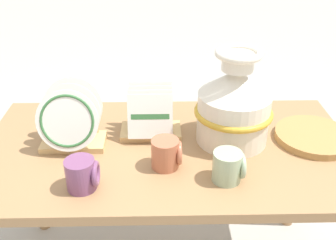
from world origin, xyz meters
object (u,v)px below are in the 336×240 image
ceramic_vase (234,104)px  mug_plum_glaze (82,174)px  dish_rack_round_plates (71,124)px  wicker_charger_stack (314,136)px  mug_terracotta_glaze (167,153)px  mug_sage_glaze (229,167)px  dish_rack_square_plates (151,120)px

ceramic_vase → mug_plum_glaze: (-0.50, -0.27, -0.10)m
mug_plum_glaze → dish_rack_round_plates: bearing=107.7°
ceramic_vase → mug_plum_glaze: 0.58m
ceramic_vase → dish_rack_round_plates: bearing=-176.7°
dish_rack_round_plates → wicker_charger_stack: bearing=1.6°
wicker_charger_stack → mug_plum_glaze: (-0.81, -0.26, 0.04)m
dish_rack_round_plates → mug_terracotta_glaze: (0.34, -0.13, -0.04)m
mug_sage_glaze → mug_terracotta_glaze: bearing=158.5°
mug_plum_glaze → dish_rack_square_plates: bearing=57.2°
ceramic_vase → mug_terracotta_glaze: ceramic_vase is taller
wicker_charger_stack → mug_sage_glaze: mug_sage_glaze is taller
ceramic_vase → wicker_charger_stack: size_ratio=1.23×
dish_rack_round_plates → mug_sage_glaze: size_ratio=2.29×
dish_rack_round_plates → mug_plum_glaze: 0.25m
ceramic_vase → dish_rack_round_plates: ceramic_vase is taller
mug_terracotta_glaze → ceramic_vase: bearing=33.9°
dish_rack_round_plates → wicker_charger_stack: size_ratio=0.82×
mug_plum_glaze → mug_terracotta_glaze: size_ratio=1.00×
ceramic_vase → mug_plum_glaze: ceramic_vase is taller
dish_rack_square_plates → mug_sage_glaze: dish_rack_square_plates is taller
dish_rack_square_plates → mug_terracotta_glaze: size_ratio=2.24×
mug_plum_glaze → mug_sage_glaze: (0.45, 0.03, 0.00)m
mug_plum_glaze → ceramic_vase: bearing=28.2°
mug_terracotta_glaze → dish_rack_square_plates: bearing=105.1°
dish_rack_round_plates → wicker_charger_stack: (0.89, 0.02, -0.08)m
ceramic_vase → mug_terracotta_glaze: size_ratio=3.44×
dish_rack_square_plates → mug_sage_glaze: (0.25, -0.29, -0.01)m
dish_rack_round_plates → mug_plum_glaze: bearing=-72.3°
ceramic_vase → wicker_charger_stack: bearing=-1.6°
dish_rack_round_plates → mug_sage_glaze: 0.57m
dish_rack_round_plates → mug_terracotta_glaze: bearing=-21.2°
wicker_charger_stack → mug_terracotta_glaze: mug_terracotta_glaze is taller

